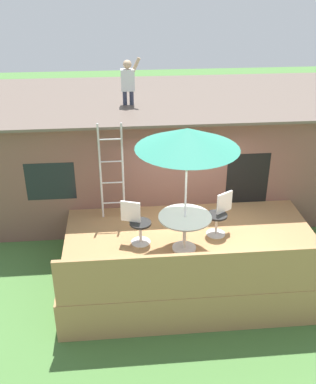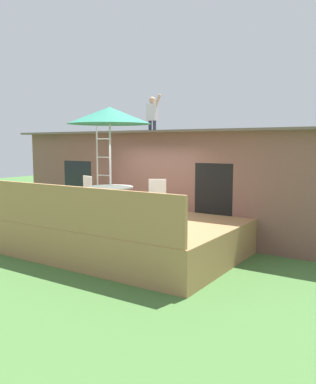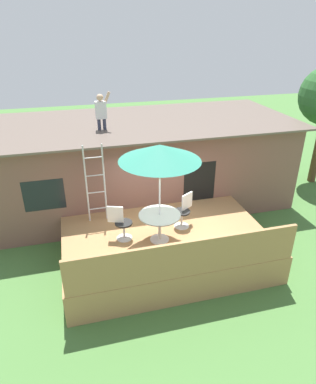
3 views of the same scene
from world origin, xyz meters
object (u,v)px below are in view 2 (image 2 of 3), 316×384
patio_umbrella (109,116)px  patio_chair_left (90,195)px  patio_table (111,194)px  step_ladder (104,166)px  person_figure (153,112)px  patio_chair_right (152,199)px

patio_umbrella → patio_chair_left: (-0.92, 0.32, -1.89)m
patio_table → step_ladder: step_ladder is taller
step_ladder → person_figure: person_figure is taller
step_ladder → patio_chair_right: (2.20, -0.91, -0.64)m
patio_table → patio_umbrella: patio_umbrella is taller
person_figure → patio_chair_left: size_ratio=1.21×
patio_table → patio_umbrella: 1.76m
step_ladder → patio_chair_right: 2.46m
patio_table → person_figure: person_figure is taller
patio_table → step_ladder: bearing=134.8°
patio_table → step_ladder: size_ratio=0.47×
patio_chair_right → patio_table: bearing=0.0°
patio_table → patio_chair_right: 0.96m
patio_table → step_ladder: 2.05m
patio_umbrella → person_figure: (-0.94, 3.14, 0.33)m
patio_umbrella → person_figure: person_figure is taller
step_ladder → patio_chair_left: step_ladder is taller
patio_chair_left → patio_chair_right: 1.74m
patio_chair_left → patio_chair_right: size_ratio=1.00×
step_ladder → patio_chair_right: bearing=-22.4°
patio_table → patio_umbrella: (0.00, 0.00, 1.76)m
person_figure → patio_chair_right: bearing=-56.6°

